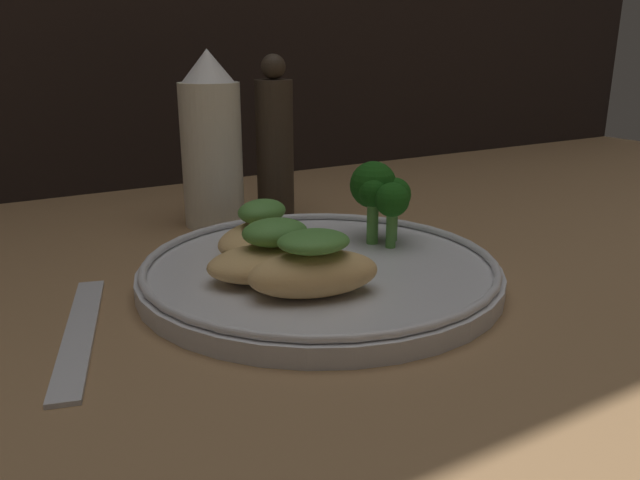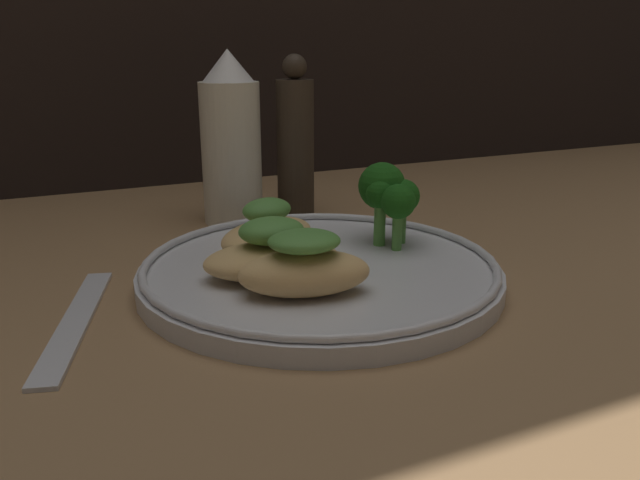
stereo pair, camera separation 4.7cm
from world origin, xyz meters
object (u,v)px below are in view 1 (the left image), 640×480
plate (320,270)px  sauce_bottle (211,143)px  pepper_grinder (275,144)px  broccoli_bunch (380,192)px

plate → sauce_bottle: (-0.73, 19.62, 7.18)cm
pepper_grinder → broccoli_bunch: bearing=-85.8°
plate → broccoli_bunch: (7.43, 2.64, 4.67)cm
broccoli_bunch → pepper_grinder: bearing=94.2°
plate → pepper_grinder: size_ratio=1.65×
broccoli_bunch → plate: bearing=-160.4°
pepper_grinder → sauce_bottle: bearing=-180.0°
broccoli_bunch → pepper_grinder: (-1.23, 16.97, 1.96)cm
sauce_bottle → pepper_grinder: size_ratio=1.03×
plate → broccoli_bunch: bearing=19.6°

